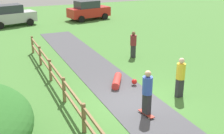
# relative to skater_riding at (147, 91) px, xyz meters

# --- Properties ---
(ground_plane) EXTENTS (60.00, 60.00, 0.00)m
(ground_plane) POSITION_rel_skater_riding_xyz_m (0.05, 1.15, -1.04)
(ground_plane) COLOR #427533
(asphalt_path) EXTENTS (2.40, 28.00, 0.02)m
(asphalt_path) POSITION_rel_skater_riding_xyz_m (0.05, 1.15, -1.03)
(asphalt_path) COLOR #47474C
(asphalt_path) RESTS_ON ground_plane
(wooden_fence) EXTENTS (0.12, 18.12, 1.10)m
(wooden_fence) POSITION_rel_skater_riding_xyz_m (-2.55, 1.15, -0.37)
(wooden_fence) COLOR olive
(wooden_fence) RESTS_ON ground_plane
(skater_riding) EXTENTS (0.43, 0.82, 1.83)m
(skater_riding) POSITION_rel_skater_riding_xyz_m (0.00, 0.00, 0.00)
(skater_riding) COLOR #B23326
(skater_riding) RESTS_ON asphalt_path
(skater_fallen) EXTENTS (1.37, 1.42, 0.36)m
(skater_fallen) POSITION_rel_skater_riding_xyz_m (0.29, 3.15, -0.84)
(skater_fallen) COLOR red
(skater_fallen) RESTS_ON asphalt_path
(bystander_maroon) EXTENTS (0.39, 0.39, 1.62)m
(bystander_maroon) POSITION_rel_skater_riding_xyz_m (2.95, 6.71, -0.15)
(bystander_maroon) COLOR #2D2D33
(bystander_maroon) RESTS_ON ground_plane
(bystander_yellow) EXTENTS (0.42, 0.42, 1.78)m
(bystander_yellow) POSITION_rel_skater_riding_xyz_m (2.17, 0.90, -0.06)
(bystander_yellow) COLOR #2D2D33
(bystander_yellow) RESTS_ON ground_plane
(parked_car_silver) EXTENTS (4.46, 2.65, 1.92)m
(parked_car_silver) POSITION_rel_skater_riding_xyz_m (-2.84, 19.59, -0.08)
(parked_car_silver) COLOR #B7B7BC
(parked_car_silver) RESTS_ON ground_plane
(parked_car_red) EXTENTS (4.43, 2.56, 1.92)m
(parked_car_red) POSITION_rel_skater_riding_xyz_m (4.61, 19.59, -0.08)
(parked_car_red) COLOR red
(parked_car_red) RESTS_ON ground_plane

